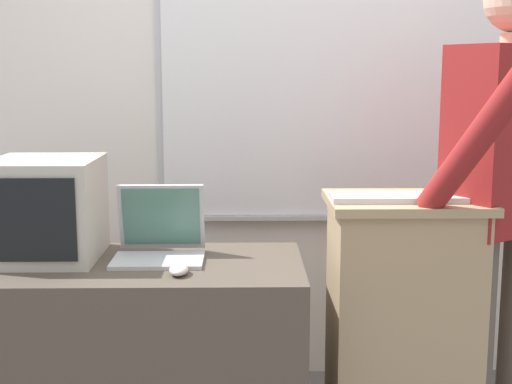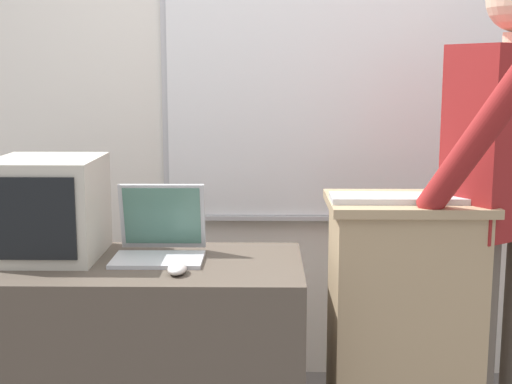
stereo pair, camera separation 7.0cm
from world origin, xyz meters
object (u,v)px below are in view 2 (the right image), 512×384
(computer_mouse_by_laptop, at_px, (177,269))
(side_desk, at_px, (145,367))
(person_presenter, at_px, (509,185))
(crt_monitor, at_px, (48,208))
(lectern_podium, at_px, (402,333))
(laptop, at_px, (160,235))
(wireless_keyboard, at_px, (401,198))

(computer_mouse_by_laptop, bearing_deg, side_desk, 133.14)
(person_presenter, xyz_separation_m, computer_mouse_by_laptop, (-1.10, -0.21, -0.23))
(computer_mouse_by_laptop, height_order, crt_monitor, crt_monitor)
(crt_monitor, bearing_deg, person_presenter, -0.01)
(lectern_podium, relative_size, laptop, 3.14)
(lectern_podium, xyz_separation_m, side_desk, (-0.89, -0.05, -0.11))
(side_desk, distance_m, person_presenter, 1.38)
(lectern_podium, bearing_deg, computer_mouse_by_laptop, -165.33)
(person_presenter, height_order, crt_monitor, person_presenter)
(laptop, height_order, crt_monitor, crt_monitor)
(computer_mouse_by_laptop, bearing_deg, crt_monitor, 155.22)
(person_presenter, xyz_separation_m, crt_monitor, (-1.56, 0.00, -0.08))
(side_desk, bearing_deg, lectern_podium, 3.48)
(side_desk, distance_m, wireless_keyboard, 1.04)
(crt_monitor, bearing_deg, laptop, 0.22)
(wireless_keyboard, bearing_deg, laptop, 175.10)
(side_desk, distance_m, computer_mouse_by_laptop, 0.44)
(lectern_podium, height_order, laptop, laptop)
(side_desk, xyz_separation_m, computer_mouse_by_laptop, (0.13, -0.14, 0.39))
(lectern_podium, height_order, side_desk, lectern_podium)
(side_desk, bearing_deg, person_presenter, 3.30)
(person_presenter, bearing_deg, lectern_podium, 148.90)
(wireless_keyboard, height_order, crt_monitor, crt_monitor)
(lectern_podium, bearing_deg, side_desk, -176.52)
(lectern_podium, bearing_deg, laptop, 178.70)
(person_presenter, distance_m, computer_mouse_by_laptop, 1.14)
(lectern_podium, xyz_separation_m, computer_mouse_by_laptop, (-0.75, -0.20, 0.28))
(wireless_keyboard, xyz_separation_m, crt_monitor, (-1.19, 0.07, -0.05))
(laptop, bearing_deg, wireless_keyboard, -4.90)
(side_desk, relative_size, computer_mouse_by_laptop, 10.70)
(wireless_keyboard, bearing_deg, lectern_podium, 60.01)
(computer_mouse_by_laptop, bearing_deg, lectern_podium, 14.67)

